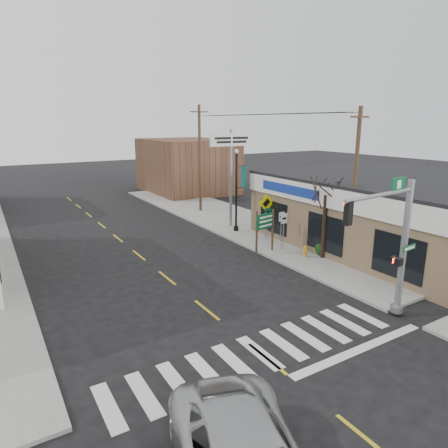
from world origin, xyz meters
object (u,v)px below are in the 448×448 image
dance_center_sign (231,154)px  guide_sign (265,225)px  utility_pole_near (354,185)px  lamp_post (237,184)px  bare_tree (327,183)px  utility_pole_far (200,158)px  traffic_signal_pole (395,236)px  fire_hydrant (305,251)px

dance_center_sign → guide_sign: bearing=-100.7°
guide_sign → dance_center_sign: (1.49, 6.03, 3.52)m
utility_pole_near → lamp_post: bearing=97.1°
lamp_post → dance_center_sign: size_ratio=0.81×
bare_tree → dance_center_sign: bearing=94.2°
utility_pole_far → dance_center_sign: bearing=-88.2°
traffic_signal_pole → lamp_post: bearing=76.3°
bare_tree → guide_sign: bearing=130.8°
guide_sign → fire_hydrant: 2.64m
utility_pole_near → traffic_signal_pole: bearing=-129.5°
fire_hydrant → bare_tree: 3.90m
dance_center_sign → utility_pole_far: (0.58, 5.68, -0.71)m
guide_sign → utility_pole_far: size_ratio=0.28×
lamp_post → utility_pole_near: (1.69, -8.38, 0.91)m
bare_tree → utility_pole_near: bearing=-58.8°
bare_tree → traffic_signal_pole: bearing=-114.4°
traffic_signal_pole → bare_tree: traffic_signal_pole is taller
lamp_post → bare_tree: size_ratio=1.05×
guide_sign → lamp_post: (1.16, 4.72, 1.60)m
traffic_signal_pole → dance_center_sign: (2.23, 14.76, 1.90)m
bare_tree → utility_pole_far: bearing=90.2°
traffic_signal_pole → bare_tree: size_ratio=1.03×
fire_hydrant → utility_pole_far: utility_pole_far is taller
dance_center_sign → fire_hydrant: bearing=-87.7°
guide_sign → fire_hydrant: size_ratio=3.80×
lamp_post → dance_center_sign: dance_center_sign is taller
guide_sign → fire_hydrant: guide_sign is taller
lamp_post → utility_pole_near: bearing=-69.9°
fire_hydrant → lamp_post: 7.19m
utility_pole_near → utility_pole_far: size_ratio=0.93×
guide_sign → dance_center_sign: 7.14m
guide_sign → lamp_post: 5.12m
dance_center_sign → utility_pole_far: utility_pole_far is taller
fire_hydrant → utility_pole_far: bearing=87.1°
bare_tree → utility_pole_far: utility_pole_far is taller
guide_sign → lamp_post: lamp_post is taller
fire_hydrant → utility_pole_near: (1.47, -1.78, 3.77)m
lamp_post → bare_tree: 7.29m
traffic_signal_pole → bare_tree: 6.96m
traffic_signal_pole → bare_tree: bearing=59.9°
utility_pole_near → utility_pole_far: utility_pole_far is taller
utility_pole_near → utility_pole_far: 15.39m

